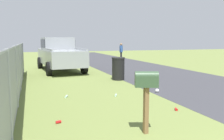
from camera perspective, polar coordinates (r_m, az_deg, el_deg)
The scene contains 10 objects.
mailbox at distance 4.88m, azimuth 8.22°, elevation -3.41°, with size 0.34×0.51×1.30m.
pickup_truck at distance 15.45m, azimuth -12.49°, elevation 3.97°, with size 5.72×2.62×2.09m.
trash_bin at distance 11.56m, azimuth 1.50°, elevation 0.35°, with size 0.63×0.63×1.09m.
pedestrian at distance 21.88m, azimuth 2.19°, elevation 4.61°, with size 0.43×0.38×1.64m.
fence_section at distance 7.29m, azimuth -21.94°, elevation -0.98°, with size 15.03×0.07×1.77m.
litter_bottle_midfield_a at distance 8.26m, azimuth 0.91°, elevation -6.04°, with size 0.07×0.07×0.22m, color #B2D8BF.
litter_bag_by_mailbox at distance 8.98m, azimuth 10.73°, elevation -4.86°, with size 0.14×0.14×0.14m, color silver.
litter_can_far_scatter at distance 6.87m, azimuth 15.07°, elevation -9.04°, with size 0.07×0.07×0.12m, color red.
litter_bottle_near_hydrant at distance 8.22m, azimuth -10.88°, elevation -6.23°, with size 0.07×0.07×0.22m, color #B2D8BF.
litter_can_midfield_b at distance 5.80m, azimuth -12.67°, elevation -12.02°, with size 0.07×0.07×0.12m, color red.
Camera 1 is at (-0.67, 2.72, 1.92)m, focal length 38.28 mm.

